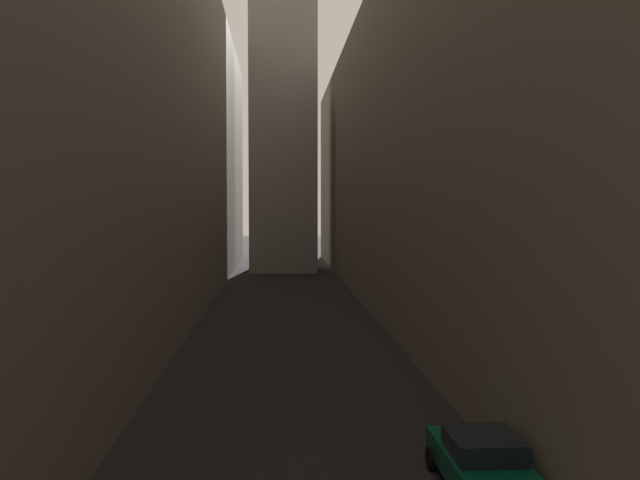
% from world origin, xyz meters
% --- Properties ---
extents(ground_plane, '(264.00, 264.00, 0.00)m').
position_xyz_m(ground_plane, '(0.00, 48.00, 0.00)').
color(ground_plane, black).
extents(building_block_left, '(11.44, 108.00, 25.44)m').
position_xyz_m(building_block_left, '(-11.22, 50.00, 12.72)').
color(building_block_left, '#756B5B').
rests_on(building_block_left, ground).
extents(building_block_right, '(10.65, 108.00, 21.81)m').
position_xyz_m(building_block_right, '(10.82, 50.00, 10.91)').
color(building_block_right, '#756B5B').
rests_on(building_block_right, ground).
extents(parked_car_right_far, '(2.04, 4.51, 1.48)m').
position_xyz_m(parked_car_right_far, '(4.40, 21.16, 0.76)').
color(parked_car_right_far, '#05472D').
rests_on(parked_car_right_far, ground).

